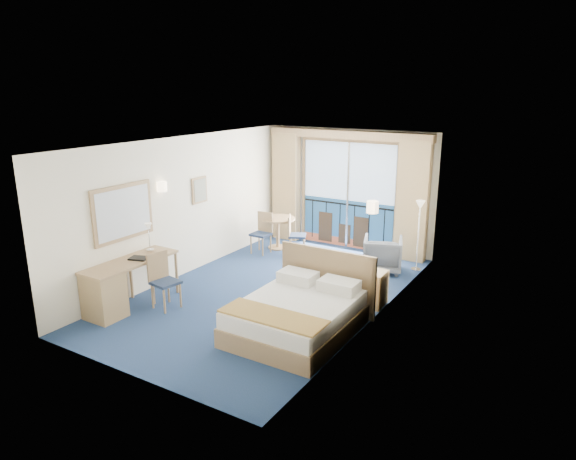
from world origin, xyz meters
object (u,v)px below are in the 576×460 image
at_px(desk_chair, 162,277).
at_px(round_table, 278,225).
at_px(floor_lamp, 419,218).
at_px(desk, 110,289).
at_px(table_chair_a, 294,232).
at_px(nightstand, 371,288).
at_px(bed, 299,314).
at_px(table_chair_b, 263,230).
at_px(armchair, 383,254).

xyz_separation_m(desk_chair, round_table, (-0.09, 3.75, 0.01)).
relative_size(floor_lamp, desk, 0.85).
relative_size(desk, table_chair_a, 1.95).
bearing_deg(round_table, nightstand, -31.35).
xyz_separation_m(bed, desk, (-2.90, -1.05, 0.14)).
height_order(floor_lamp, round_table, floor_lamp).
xyz_separation_m(round_table, table_chair_b, (-0.12, -0.43, -0.03)).
relative_size(armchair, floor_lamp, 0.53).
relative_size(bed, nightstand, 3.34).
height_order(bed, desk, bed).
relative_size(armchair, round_table, 0.96).
height_order(armchair, floor_lamp, floor_lamp).
distance_m(floor_lamp, desk, 5.90).
height_order(bed, table_chair_a, bed).
distance_m(desk_chair, table_chair_b, 3.33).
bearing_deg(floor_lamp, table_chair_a, -172.03).
height_order(floor_lamp, table_chair_a, floor_lamp).
bearing_deg(desk, table_chair_a, 77.86).
xyz_separation_m(nightstand, desk, (-3.45, -2.57, 0.14)).
distance_m(bed, nightstand, 1.61).
bearing_deg(floor_lamp, round_table, -176.18).
distance_m(desk, desk_chair, 0.84).
relative_size(table_chair_a, table_chair_b, 0.96).
xyz_separation_m(round_table, table_chair_a, (0.52, -0.16, -0.05)).
bearing_deg(bed, round_table, 126.61).
relative_size(bed, table_chair_a, 2.32).
distance_m(desk, table_chair_a, 4.37).
bearing_deg(desk_chair, nightstand, -48.17).
distance_m(bed, desk_chair, 2.46).
distance_m(round_table, table_chair_a, 0.55).
distance_m(desk_chair, round_table, 3.75).
height_order(desk_chair, round_table, desk_chair).
xyz_separation_m(armchair, round_table, (-2.61, 0.18, 0.19)).
bearing_deg(nightstand, bed, -109.75).
bearing_deg(desk, table_chair_b, 86.14).
xyz_separation_m(desk, table_chair_a, (0.92, 4.27, 0.05)).
bearing_deg(armchair, nightstand, 85.35).
bearing_deg(floor_lamp, desk_chair, -127.98).
distance_m(round_table, table_chair_b, 0.45).
height_order(bed, floor_lamp, floor_lamp).
bearing_deg(desk, bed, 19.90).
xyz_separation_m(floor_lamp, table_chair_b, (-3.31, -0.64, -0.58)).
distance_m(armchair, round_table, 2.62).
relative_size(nightstand, round_table, 0.76).
height_order(nightstand, floor_lamp, floor_lamp).
height_order(armchair, desk, desk).
distance_m(desk_chair, table_chair_a, 3.61).
relative_size(nightstand, table_chair_a, 0.69).
bearing_deg(round_table, floor_lamp, 3.82).
bearing_deg(desk, desk_chair, 54.44).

